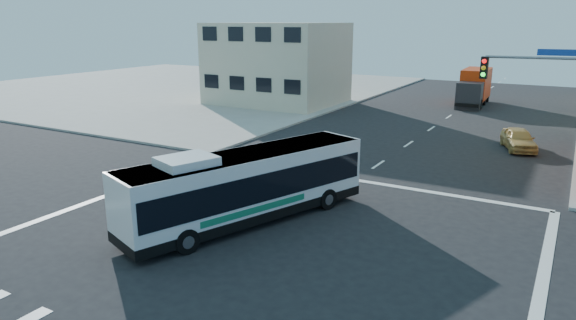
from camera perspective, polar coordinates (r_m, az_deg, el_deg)
The scene contains 7 objects.
ground at distance 19.57m, azimuth -3.30°, elevation -9.51°, with size 120.00×120.00×0.00m, color black.
sidewalk_nw at distance 67.49m, azimuth -12.29°, elevation 7.97°, with size 50.00×50.00×0.15m, color gray.
building_west at distance 52.40m, azimuth -1.20°, elevation 10.64°, with size 12.06×10.06×8.00m.
signal_mast_ne at distance 25.70m, azimuth 28.10°, elevation 6.29°, with size 7.91×1.13×8.07m.
transit_bus at distance 21.31m, azimuth -4.53°, elevation -2.80°, with size 6.06×11.21×3.28m.
box_truck at distance 54.86m, azimuth 19.98°, elevation 7.53°, with size 2.59×7.91×3.53m.
parked_car at distance 36.80m, azimuth 24.24°, elevation 2.14°, with size 1.67×4.16×1.42m, color tan.
Camera 1 is at (9.74, -14.88, 8.17)m, focal length 32.00 mm.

